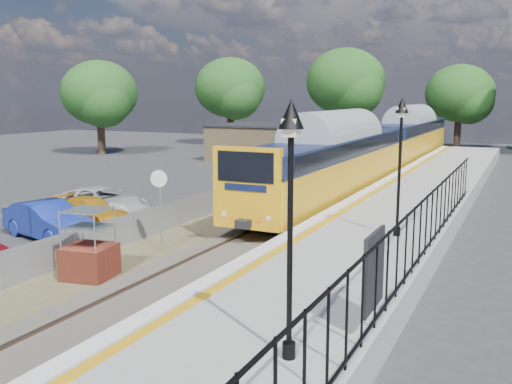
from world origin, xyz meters
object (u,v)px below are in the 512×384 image
Objects in this scene: train at (381,144)px; car_white at (102,202)px; car_yellow at (92,211)px; victorian_lamp_north at (401,135)px; brick_plinth at (89,245)px; car_blue at (48,220)px; victorian_lamp_south at (291,170)px; speed_sign at (160,196)px.

train reaches higher than car_white.
victorian_lamp_north is at bearing -80.47° from car_yellow.
car_yellow is at bearing 131.18° from brick_plinth.
victorian_lamp_north is at bearing -92.24° from car_white.
car_white is (-0.68, 1.45, 0.10)m from car_yellow.
victorian_lamp_south is at bearing -104.48° from car_blue.
victorian_lamp_north is 13.81m from car_yellow.
car_blue is at bearing 147.05° from brick_plinth.
speed_sign is at bearing -119.46° from car_white.
car_blue is 1.13× the size of car_yellow.
speed_sign is (-2.50, -22.25, -0.28)m from train.
car_white is at bearing 34.73° from car_yellow.
train is at bearing 105.07° from victorian_lamp_north.
speed_sign is at bearing 137.09° from victorian_lamp_south.
car_blue is (-12.96, -2.78, -3.56)m from victorian_lamp_north.
victorian_lamp_south is 1.16× the size of car_yellow.
victorian_lamp_south is 0.95× the size of car_white.
brick_plinth is 5.87m from car_blue.
car_white is (-8.67, -18.20, -1.67)m from train.
speed_sign is (0.23, 3.41, 0.99)m from brick_plinth.
victorian_lamp_north is 14.51m from car_white.
victorian_lamp_north reaches higher than speed_sign.
brick_plinth is at bearing -137.64° from car_white.
car_yellow is 0.82× the size of car_white.
victorian_lamp_north is at bearing 36.62° from brick_plinth.
train is at bearing -12.43° from car_yellow.
speed_sign is at bearing -73.31° from car_blue.
speed_sign is 5.33m from car_blue.
car_white is (-14.17, 11.49, -3.63)m from victorian_lamp_south.
brick_plinth is 9.55m from car_white.
car_yellow is at bearing -112.15° from train.
victorian_lamp_south is 2.08× the size of brick_plinth.
car_yellow is (-13.50, 10.04, -3.72)m from victorian_lamp_south.
victorian_lamp_south reaches higher than train.
car_blue is at bearing -162.78° from car_white.
train is 20.23m from car_white.
car_white is (-5.94, 7.46, -0.39)m from brick_plinth.
brick_plinth is 0.74× the size of speed_sign.
victorian_lamp_south is 18.60m from car_white.
train is 18.42× the size of brick_plinth.
car_blue is 2.85m from car_yellow.
victorian_lamp_south is 0.11× the size of train.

